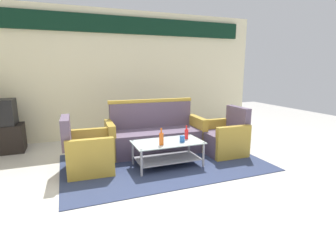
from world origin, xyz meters
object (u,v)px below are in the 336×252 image
Objects in this scene: bottle_orange at (161,139)px; tv_stand at (1,139)px; coffee_table at (168,150)px; bottle_red at (186,134)px; couch at (155,135)px; armchair_left at (87,153)px; armchair_right at (224,138)px; cup at (182,139)px.

tv_stand is (-2.49, 1.95, -0.25)m from bottle_orange.
coffee_table is 4.89× the size of bottle_red.
couch is 8.13× the size of bottle_red.
armchair_left is 1.60m from bottle_red.
coffee_table is at bearing -34.38° from tv_stand.
armchair_right is (1.15, -0.57, -0.03)m from couch.
armchair_right is at bearing 17.78° from cup.
armchair_right is at bearing 11.16° from bottle_red.
bottle_orange reaches higher than tv_stand.
armchair_right reaches higher than bottle_red.
armchair_left is 1.06× the size of tv_stand.
bottle_red is 0.21m from cup.
bottle_orange is at bearing 104.79° from armchair_right.
bottle_orange reaches higher than bottle_red.
bottle_orange is at bearing -175.17° from cup.
armchair_left is at bearing 89.20° from armchair_right.
bottle_red is at bearing 7.77° from coffee_table.
bottle_orange is 0.54m from bottle_red.
armchair_left is at bearing 159.40° from bottle_orange.
bottle_orange is (-0.16, -0.13, 0.24)m from coffee_table.
armchair_right reaches higher than coffee_table.
cup is at bearing 77.85° from armchair_left.
coffee_table is at bearing 40.94° from bottle_orange.
bottle_orange is 0.33× the size of tv_stand.
armchair_left is 0.77× the size of coffee_table.
armchair_left reaches higher than cup.
couch reaches higher than bottle_red.
bottle_red is 0.28× the size of tv_stand.
armchair_right is 1.06× the size of tv_stand.
bottle_orange is (-1.37, -0.35, 0.22)m from armchair_right.
bottle_red is 2.25× the size of cup.
bottle_orange is at bearing -160.21° from bottle_red.
coffee_table is (-0.06, -0.79, -0.04)m from couch.
armchair_right is 1.23m from coffee_table.
armchair_left reaches higher than coffee_table.
cup is (0.21, -0.10, 0.19)m from coffee_table.
bottle_red is (0.35, 0.05, 0.22)m from coffee_table.
armchair_left reaches higher than bottle_red.
cup is at bearing 101.81° from couch.
cup reaches higher than coffee_table.
coffee_table is 3.21m from tv_stand.
coffee_table is 11.00× the size of cup.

